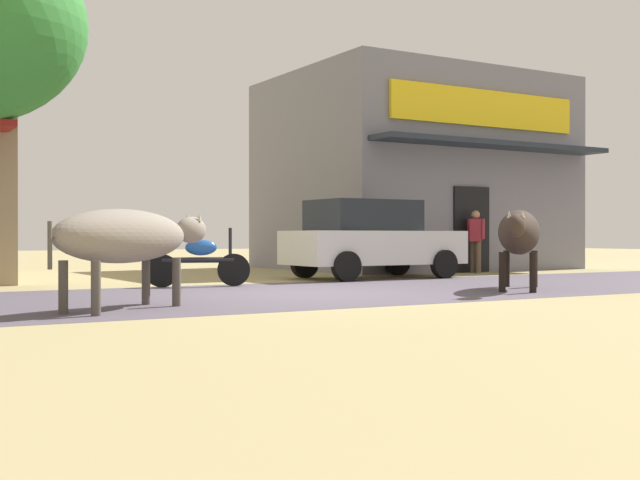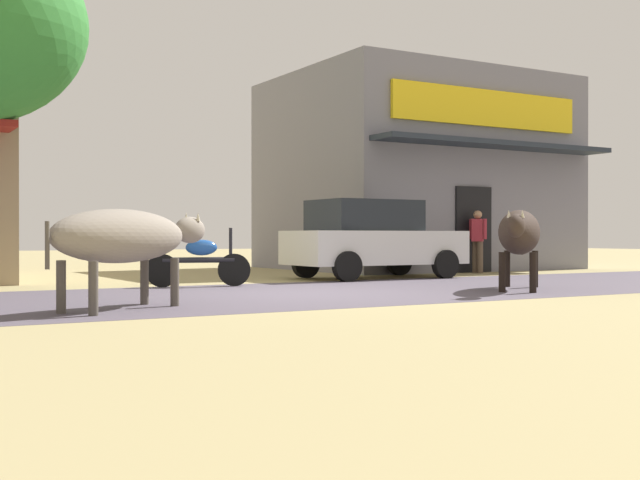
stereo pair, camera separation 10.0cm
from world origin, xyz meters
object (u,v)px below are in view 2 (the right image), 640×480
Objects in this scene: parked_hatchback_car at (372,238)px; pedestrian_by_shop at (478,237)px; parked_motorcycle at (200,260)px; cow_near_brown at (125,237)px; cow_far_dark at (519,233)px.

pedestrian_by_shop is (3.58, 0.78, 0.04)m from parked_hatchback_car.
cow_near_brown is at bearing -123.57° from parked_motorcycle.
cow_near_brown is (-2.47, -3.72, 0.42)m from parked_motorcycle.
parked_motorcycle is at bearing 56.43° from cow_near_brown.
cow_far_dark reaches higher than parked_motorcycle.
parked_motorcycle is 0.69× the size of cow_near_brown.
parked_hatchback_car is at bearing 11.21° from parked_motorcycle.
parked_motorcycle is at bearing -168.79° from parked_hatchback_car.
parked_hatchback_car reaches higher than cow_far_dark.
parked_hatchback_car is 3.66m from pedestrian_by_shop.
cow_far_dark reaches higher than cow_near_brown.
parked_motorcycle is 1.20× the size of pedestrian_by_shop.
cow_far_dark is (4.23, -3.49, 0.48)m from parked_motorcycle.
cow_far_dark is 1.53× the size of pedestrian_by_shop.
pedestrian_by_shop is at bearing 27.50° from cow_near_brown.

